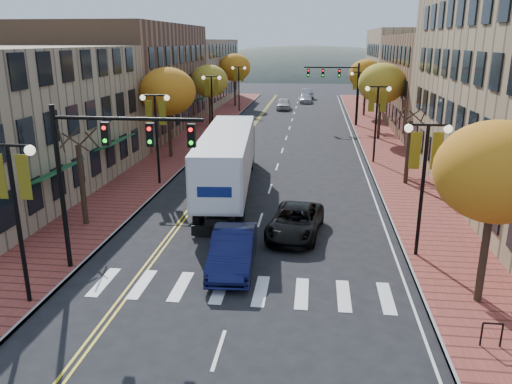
% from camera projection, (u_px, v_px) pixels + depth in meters
% --- Properties ---
extents(ground, '(200.00, 200.00, 0.00)m').
position_uv_depth(ground, '(229.00, 317.00, 17.67)').
color(ground, black).
rests_on(ground, ground).
extents(sidewalk_left, '(4.00, 85.00, 0.15)m').
position_uv_depth(sidewalk_left, '(195.00, 138.00, 49.53)').
color(sidewalk_left, brown).
rests_on(sidewalk_left, ground).
extents(sidewalk_right, '(4.00, 85.00, 0.15)m').
position_uv_depth(sidewalk_right, '(380.00, 142.00, 47.51)').
color(sidewalk_right, brown).
rests_on(sidewalk_right, ground).
extents(building_left_mid, '(12.00, 24.00, 11.00)m').
position_uv_depth(building_left_mid, '(126.00, 79.00, 52.17)').
color(building_left_mid, brown).
rests_on(building_left_mid, ground).
extents(building_left_far, '(12.00, 26.00, 9.50)m').
position_uv_depth(building_left_far, '(186.00, 72.00, 76.14)').
color(building_left_far, '#9E8966').
rests_on(building_left_far, ground).
extents(building_right_mid, '(15.00, 24.00, 10.00)m').
position_uv_depth(building_right_mid, '(462.00, 82.00, 54.03)').
color(building_right_mid, brown).
rests_on(building_right_mid, ground).
extents(building_right_far, '(15.00, 20.00, 11.00)m').
position_uv_depth(building_right_far, '(422.00, 67.00, 74.79)').
color(building_right_far, '#9E8966').
rests_on(building_right_far, ground).
extents(tree_left_a, '(0.28, 0.28, 4.20)m').
position_uv_depth(tree_left_a, '(82.00, 185.00, 25.62)').
color(tree_left_a, '#382619').
rests_on(tree_left_a, sidewalk_left).
extents(tree_left_b, '(4.48, 4.48, 7.21)m').
position_uv_depth(tree_left_b, '(168.00, 92.00, 39.89)').
color(tree_left_b, '#382619').
rests_on(tree_left_b, sidewalk_left).
extents(tree_left_c, '(4.16, 4.16, 6.69)m').
position_uv_depth(tree_left_c, '(209.00, 81.00, 55.20)').
color(tree_left_c, '#382619').
rests_on(tree_left_c, sidewalk_left).
extents(tree_left_d, '(4.61, 4.61, 7.42)m').
position_uv_depth(tree_left_d, '(235.00, 68.00, 72.14)').
color(tree_left_d, '#382619').
rests_on(tree_left_d, sidewalk_left).
extents(tree_right_a, '(4.16, 4.16, 6.69)m').
position_uv_depth(tree_right_a, '(496.00, 172.00, 17.09)').
color(tree_right_a, '#382619').
rests_on(tree_right_a, sidewalk_right).
extents(tree_right_b, '(0.28, 0.28, 4.20)m').
position_uv_depth(tree_right_b, '(408.00, 152.00, 33.10)').
color(tree_right_b, '#382619').
rests_on(tree_right_b, sidewalk_right).
extents(tree_right_c, '(4.48, 4.48, 7.21)m').
position_uv_depth(tree_right_c, '(382.00, 84.00, 47.37)').
color(tree_right_c, '#382619').
rests_on(tree_right_c, sidewalk_right).
extents(tree_right_d, '(4.35, 4.35, 7.00)m').
position_uv_depth(tree_right_d, '(366.00, 74.00, 62.61)').
color(tree_right_d, '#382619').
rests_on(tree_right_d, sidewalk_right).
extents(lamp_left_a, '(1.96, 0.36, 6.05)m').
position_uv_depth(lamp_left_a, '(14.00, 194.00, 17.26)').
color(lamp_left_a, black).
rests_on(lamp_left_a, ground).
extents(lamp_left_b, '(1.96, 0.36, 6.05)m').
position_uv_depth(lamp_left_b, '(156.00, 122.00, 32.46)').
color(lamp_left_b, black).
rests_on(lamp_left_b, ground).
extents(lamp_left_c, '(1.96, 0.36, 6.05)m').
position_uv_depth(lamp_left_c, '(212.00, 94.00, 49.56)').
color(lamp_left_c, black).
rests_on(lamp_left_c, ground).
extents(lamp_left_d, '(1.96, 0.36, 6.05)m').
position_uv_depth(lamp_left_d, '(239.00, 80.00, 66.66)').
color(lamp_left_d, black).
rests_on(lamp_left_d, ground).
extents(lamp_right_a, '(1.96, 0.36, 6.05)m').
position_uv_depth(lamp_right_a, '(425.00, 165.00, 21.28)').
color(lamp_right_a, black).
rests_on(lamp_right_a, ground).
extents(lamp_right_b, '(1.96, 0.36, 6.05)m').
position_uv_depth(lamp_right_b, '(377.00, 109.00, 38.38)').
color(lamp_right_b, black).
rests_on(lamp_right_b, ground).
extents(lamp_right_c, '(1.96, 0.36, 6.05)m').
position_uv_depth(lamp_right_c, '(359.00, 88.00, 55.47)').
color(lamp_right_c, black).
rests_on(lamp_right_c, ground).
extents(traffic_mast_near, '(6.10, 0.35, 7.00)m').
position_uv_depth(traffic_mast_near, '(104.00, 158.00, 19.70)').
color(traffic_mast_near, black).
rests_on(traffic_mast_near, ground).
extents(traffic_mast_far, '(6.10, 0.34, 7.00)m').
position_uv_depth(traffic_mast_far, '(340.00, 82.00, 55.51)').
color(traffic_mast_far, black).
rests_on(traffic_mast_far, ground).
extents(semi_truck, '(4.01, 16.75, 4.15)m').
position_uv_depth(semi_truck, '(229.00, 155.00, 31.44)').
color(semi_truck, black).
rests_on(semi_truck, ground).
extents(navy_sedan, '(2.05, 5.16, 1.67)m').
position_uv_depth(navy_sedan, '(233.00, 250.00, 21.21)').
color(navy_sedan, '#0E1138').
rests_on(navy_sedan, ground).
extents(black_suv, '(3.02, 5.45, 1.44)m').
position_uv_depth(black_suv, '(295.00, 221.00, 24.88)').
color(black_suv, black).
rests_on(black_suv, ground).
extents(car_far_white, '(1.97, 4.66, 1.57)m').
position_uv_depth(car_far_white, '(283.00, 104.00, 70.37)').
color(car_far_white, silver).
rests_on(car_far_white, ground).
extents(car_far_silver, '(2.05, 4.78, 1.37)m').
position_uv_depth(car_far_silver, '(306.00, 98.00, 78.09)').
color(car_far_silver, '#B4B3BC').
rests_on(car_far_silver, ground).
extents(car_far_oncoming, '(2.39, 5.18, 1.65)m').
position_uv_depth(car_far_oncoming, '(307.00, 93.00, 83.95)').
color(car_far_oncoming, '#9D9DA4').
rests_on(car_far_oncoming, ground).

